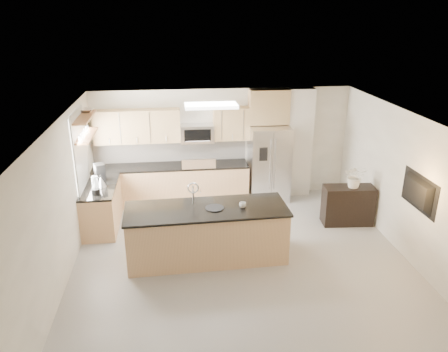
{
  "coord_description": "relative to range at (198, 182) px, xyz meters",
  "views": [
    {
      "loc": [
        -1.13,
        -6.61,
        4.26
      ],
      "look_at": [
        -0.19,
        1.3,
        1.23
      ],
      "focal_mm": 35.0,
      "sensor_mm": 36.0,
      "label": 1
    }
  ],
  "objects": [
    {
      "name": "left_counter",
      "position": [
        -2.07,
        -1.07,
        -0.01
      ],
      "size": [
        0.66,
        1.5,
        0.92
      ],
      "color": "tan",
      "rests_on": "floor"
    },
    {
      "name": "wall_front",
      "position": [
        0.6,
        -6.17,
        0.83
      ],
      "size": [
        6.0,
        0.02,
        2.6
      ],
      "primitive_type": "cube",
      "color": "white",
      "rests_on": "floor"
    },
    {
      "name": "blender",
      "position": [
        -2.07,
        -1.51,
        0.61
      ],
      "size": [
        0.16,
        0.16,
        0.37
      ],
      "color": "black",
      "rests_on": "left_counter"
    },
    {
      "name": "range",
      "position": [
        0.0,
        0.0,
        0.0
      ],
      "size": [
        0.76,
        0.64,
        1.14
      ],
      "color": "black",
      "rests_on": "floor"
    },
    {
      "name": "wall_back",
      "position": [
        0.6,
        0.33,
        0.83
      ],
      "size": [
        6.0,
        0.02,
        2.6
      ],
      "primitive_type": "cube",
      "color": "white",
      "rests_on": "floor"
    },
    {
      "name": "flower_vase",
      "position": [
        3.13,
        -1.56,
        0.73
      ],
      "size": [
        0.8,
        0.74,
        0.74
      ],
      "primitive_type": "imported",
      "rotation": [
        0.0,
        0.0,
        -0.29
      ],
      "color": "white",
      "rests_on": "credenza"
    },
    {
      "name": "partition_column",
      "position": [
        2.42,
        0.18,
        0.83
      ],
      "size": [
        0.6,
        0.3,
        2.6
      ],
      "primitive_type": "cube",
      "color": "silver",
      "rests_on": "floor"
    },
    {
      "name": "back_counter",
      "position": [
        -0.63,
        0.01,
        -0.0
      ],
      "size": [
        3.55,
        0.66,
        1.44
      ],
      "color": "tan",
      "rests_on": "floor"
    },
    {
      "name": "cup",
      "position": [
        0.63,
        -2.61,
        0.57
      ],
      "size": [
        0.15,
        0.15,
        0.1
      ],
      "primitive_type": "imported",
      "rotation": [
        0.0,
        0.0,
        -0.24
      ],
      "color": "silver",
      "rests_on": "island"
    },
    {
      "name": "shelf_lower",
      "position": [
        -2.25,
        -0.97,
        1.48
      ],
      "size": [
        0.3,
        1.2,
        0.04
      ],
      "primitive_type": "cube",
      "color": "brown",
      "rests_on": "wall_left"
    },
    {
      "name": "wall_left",
      "position": [
        -2.4,
        -2.92,
        0.83
      ],
      "size": [
        0.02,
        6.5,
        2.6
      ],
      "primitive_type": "cube",
      "color": "white",
      "rests_on": "floor"
    },
    {
      "name": "television",
      "position": [
        3.51,
        -3.12,
        0.88
      ],
      "size": [
        0.14,
        1.08,
        0.62
      ],
      "primitive_type": "imported",
      "rotation": [
        0.0,
        0.0,
        1.57
      ],
      "color": "black",
      "rests_on": "wall_right"
    },
    {
      "name": "bowl",
      "position": [
        -2.25,
        -0.59,
        1.91
      ],
      "size": [
        0.42,
        0.42,
        0.09
      ],
      "primitive_type": "imported",
      "rotation": [
        0.0,
        0.0,
        -0.17
      ],
      "color": "silver",
      "rests_on": "shelf_upper"
    },
    {
      "name": "ceiling_fixture",
      "position": [
        0.2,
        -1.32,
        2.09
      ],
      "size": [
        1.0,
        0.5,
        0.06
      ],
      "primitive_type": "cube",
      "color": "white",
      "rests_on": "ceiling"
    },
    {
      "name": "upper_cabinets",
      "position": [
        -0.7,
        0.16,
        1.35
      ],
      "size": [
        3.5,
        0.33,
        0.75
      ],
      "color": "tan",
      "rests_on": "wall_back"
    },
    {
      "name": "floor",
      "position": [
        0.6,
        -2.92,
        -0.47
      ],
      "size": [
        6.5,
        6.5,
        0.0
      ],
      "primitive_type": "plane",
      "color": "#9E9A96",
      "rests_on": "ground"
    },
    {
      "name": "refrigerator",
      "position": [
        1.66,
        -0.05,
        0.42
      ],
      "size": [
        0.92,
        0.78,
        1.78
      ],
      "color": "silver",
      "rests_on": "floor"
    },
    {
      "name": "platter",
      "position": [
        0.13,
        -2.59,
        0.53
      ],
      "size": [
        0.35,
        0.35,
        0.02
      ],
      "primitive_type": "cylinder",
      "rotation": [
        0.0,
        0.0,
        0.05
      ],
      "color": "black",
      "rests_on": "island"
    },
    {
      "name": "window",
      "position": [
        -2.38,
        -1.07,
        1.18
      ],
      "size": [
        0.04,
        1.15,
        1.65
      ],
      "color": "white",
      "rests_on": "wall_left"
    },
    {
      "name": "shelf_upper",
      "position": [
        -2.25,
        -0.97,
        1.85
      ],
      "size": [
        0.3,
        1.2,
        0.04
      ],
      "primitive_type": "cube",
      "color": "brown",
      "rests_on": "wall_left"
    },
    {
      "name": "kettle",
      "position": [
        -2.02,
        -1.13,
        0.56
      ],
      "size": [
        0.2,
        0.2,
        0.25
      ],
      "color": "silver",
      "rests_on": "left_counter"
    },
    {
      "name": "island",
      "position": [
        -0.01,
        -2.56,
        0.03
      ],
      "size": [
        2.91,
        1.12,
        1.42
      ],
      "rotation": [
        0.0,
        0.0,
        0.03
      ],
      "color": "tan",
      "rests_on": "floor"
    },
    {
      "name": "wall_right",
      "position": [
        3.6,
        -2.92,
        0.83
      ],
      "size": [
        0.02,
        6.5,
        2.6
      ],
      "primitive_type": "cube",
      "color": "white",
      "rests_on": "floor"
    },
    {
      "name": "coffee_maker",
      "position": [
        -2.09,
        -0.77,
        0.62
      ],
      "size": [
        0.26,
        0.29,
        0.36
      ],
      "color": "black",
      "rests_on": "left_counter"
    },
    {
      "name": "ceiling",
      "position": [
        0.6,
        -2.92,
        2.13
      ],
      "size": [
        6.0,
        6.5,
        0.02
      ],
      "primitive_type": "cube",
      "color": "silver",
      "rests_on": "wall_back"
    },
    {
      "name": "credenza",
      "position": [
        3.05,
        -1.53,
        -0.06
      ],
      "size": [
        1.07,
        0.52,
        0.83
      ],
      "primitive_type": "cube",
      "rotation": [
        0.0,
        0.0,
        -0.08
      ],
      "color": "black",
      "rests_on": "floor"
    },
    {
      "name": "microwave",
      "position": [
        0.0,
        0.12,
        1.16
      ],
      "size": [
        0.76,
        0.4,
        0.4
      ],
      "color": "silver",
      "rests_on": "upper_cabinets"
    }
  ]
}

